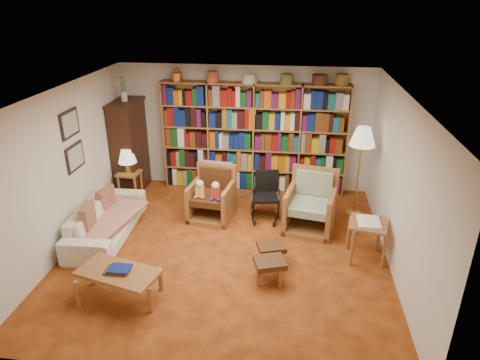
% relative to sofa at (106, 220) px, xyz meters
% --- Properties ---
extents(floor, '(5.00, 5.00, 0.00)m').
position_rel_sofa_xyz_m(floor, '(2.05, -0.19, -0.29)').
color(floor, '#A54F19').
rests_on(floor, ground).
extents(ceiling, '(5.00, 5.00, 0.00)m').
position_rel_sofa_xyz_m(ceiling, '(2.05, -0.19, 2.21)').
color(ceiling, white).
rests_on(ceiling, wall_back).
extents(wall_back, '(5.00, 0.00, 5.00)m').
position_rel_sofa_xyz_m(wall_back, '(2.05, 2.31, 0.96)').
color(wall_back, silver).
rests_on(wall_back, floor).
extents(wall_front, '(5.00, 0.00, 5.00)m').
position_rel_sofa_xyz_m(wall_front, '(2.05, -2.69, 0.96)').
color(wall_front, silver).
rests_on(wall_front, floor).
extents(wall_left, '(0.00, 5.00, 5.00)m').
position_rel_sofa_xyz_m(wall_left, '(-0.45, -0.19, 0.96)').
color(wall_left, silver).
rests_on(wall_left, floor).
extents(wall_right, '(0.00, 5.00, 5.00)m').
position_rel_sofa_xyz_m(wall_right, '(4.55, -0.19, 0.96)').
color(wall_right, silver).
rests_on(wall_right, floor).
extents(bookshelf, '(3.60, 0.30, 2.42)m').
position_rel_sofa_xyz_m(bookshelf, '(2.25, 2.13, 0.88)').
color(bookshelf, '#9E6031').
rests_on(bookshelf, floor).
extents(curio_cabinet, '(0.50, 0.95, 2.40)m').
position_rel_sofa_xyz_m(curio_cabinet, '(-0.20, 1.81, 0.67)').
color(curio_cabinet, '#321A0D').
rests_on(curio_cabinet, floor).
extents(framed_pictures, '(0.03, 0.52, 0.97)m').
position_rel_sofa_xyz_m(framed_pictures, '(-0.43, 0.11, 1.34)').
color(framed_pictures, black).
rests_on(framed_pictures, wall_left).
extents(sofa, '(2.01, 0.85, 0.58)m').
position_rel_sofa_xyz_m(sofa, '(0.00, 0.00, 0.00)').
color(sofa, beige).
rests_on(sofa, floor).
extents(sofa_throw, '(0.98, 1.49, 0.04)m').
position_rel_sofa_xyz_m(sofa_throw, '(0.05, -0.00, 0.01)').
color(sofa_throw, beige).
rests_on(sofa_throw, sofa).
extents(cushion_left, '(0.19, 0.40, 0.38)m').
position_rel_sofa_xyz_m(cushion_left, '(-0.13, 0.35, 0.16)').
color(cushion_left, maroon).
rests_on(cushion_left, sofa).
extents(cushion_right, '(0.18, 0.43, 0.41)m').
position_rel_sofa_xyz_m(cushion_right, '(-0.13, -0.35, 0.16)').
color(cushion_right, maroon).
rests_on(cushion_right, sofa).
extents(side_table_lamp, '(0.43, 0.43, 0.57)m').
position_rel_sofa_xyz_m(side_table_lamp, '(-0.10, 1.38, 0.14)').
color(side_table_lamp, '#9E6031').
rests_on(side_table_lamp, floor).
extents(table_lamp, '(0.35, 0.35, 0.47)m').
position_rel_sofa_xyz_m(table_lamp, '(-0.10, 1.38, 0.60)').
color(table_lamp, '#C28E3E').
rests_on(table_lamp, side_table_lamp).
extents(armchair_leather, '(0.84, 0.87, 0.94)m').
position_rel_sofa_xyz_m(armchair_leather, '(1.62, 0.94, 0.10)').
color(armchair_leather, '#9E6031').
rests_on(armchair_leather, floor).
extents(armchair_sage, '(0.97, 0.99, 1.01)m').
position_rel_sofa_xyz_m(armchair_sage, '(3.37, 0.76, 0.10)').
color(armchair_sage, '#9E6031').
rests_on(armchair_sage, floor).
extents(wheelchair, '(0.49, 0.69, 0.86)m').
position_rel_sofa_xyz_m(wheelchair, '(2.59, 1.00, 0.10)').
color(wheelchair, black).
rests_on(wheelchair, floor).
extents(floor_lamp, '(0.44, 0.44, 1.68)m').
position_rel_sofa_xyz_m(floor_lamp, '(4.20, 1.25, 1.16)').
color(floor_lamp, '#C28E3E').
rests_on(floor_lamp, floor).
extents(side_table_papers, '(0.63, 0.63, 0.65)m').
position_rel_sofa_xyz_m(side_table_papers, '(4.20, -0.14, 0.23)').
color(side_table_papers, '#9E6031').
rests_on(side_table_papers, floor).
extents(footstool_a, '(0.48, 0.44, 0.34)m').
position_rel_sofa_xyz_m(footstool_a, '(2.78, -0.48, -0.01)').
color(footstool_a, '#4C2814').
rests_on(footstool_a, floor).
extents(footstool_b, '(0.51, 0.47, 0.35)m').
position_rel_sofa_xyz_m(footstool_b, '(2.79, -0.91, 0.00)').
color(footstool_b, '#4C2814').
rests_on(footstool_b, floor).
extents(coffee_table, '(1.17, 0.79, 0.48)m').
position_rel_sofa_xyz_m(coffee_table, '(0.83, -1.52, 0.09)').
color(coffee_table, '#9E6031').
rests_on(coffee_table, floor).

